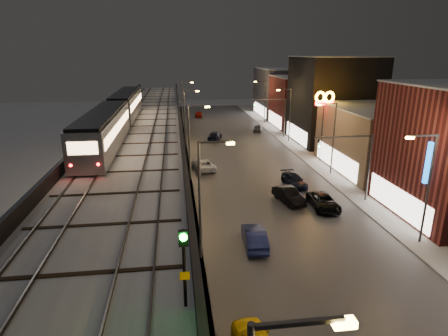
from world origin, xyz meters
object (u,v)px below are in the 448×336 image
rail_signal (184,254)px  car_onc_red (258,128)px  car_onc_dark (323,203)px  car_onc_white (294,181)px  car_mid_dark (215,136)px  car_far_white (199,114)px  subway_train (117,115)px  car_near_white (254,238)px  car_onc_silver (289,196)px  car_mid_silver (203,165)px

rail_signal → car_onc_red: (15.61, 59.01, -7.98)m
car_onc_dark → car_onc_white: (-0.85, 6.72, -0.02)m
car_mid_dark → car_onc_red: bearing=-130.7°
car_mid_dark → car_far_white: 24.56m
car_onc_red → subway_train: bearing=-112.9°
car_near_white → car_mid_dark: bearing=-88.0°
rail_signal → car_onc_silver: bearing=65.0°
car_onc_dark → car_onc_white: car_onc_dark is taller
rail_signal → car_onc_white: 32.34m
rail_signal → car_near_white: bearing=69.6°
car_far_white → car_onc_white: 49.65m
car_mid_dark → car_onc_silver: size_ratio=1.06×
car_mid_dark → car_onc_dark: car_mid_dark is taller
car_near_white → car_mid_dark: 37.58m
car_mid_silver → car_onc_white: size_ratio=1.09×
rail_signal → car_onc_dark: bearing=57.2°
car_onc_dark → car_far_white: bearing=101.1°
car_near_white → car_onc_white: (7.39, 13.05, -0.10)m
car_mid_dark → car_near_white: bearing=104.1°
car_mid_silver → car_onc_silver: (7.78, -12.20, 0.05)m
car_onc_silver → car_onc_dark: size_ratio=0.91×
subway_train → car_onc_white: 21.15m
rail_signal → car_mid_silver: size_ratio=0.57×
rail_signal → car_near_white: rail_signal is taller
car_near_white → car_onc_white: car_near_white is taller
rail_signal → car_mid_silver: (3.28, 35.97, -7.95)m
car_onc_white → car_near_white: bearing=-124.8°
subway_train → car_near_white: 21.45m
car_onc_silver → car_onc_red: (4.54, 35.23, -0.09)m
subway_train → car_mid_silver: bearing=25.1°
car_onc_white → car_onc_red: bearing=80.1°
subway_train → car_onc_red: 36.07m
rail_signal → car_onc_red: bearing=75.2°
car_mid_dark → car_onc_white: bearing=120.3°
car_mid_dark → car_onc_white: size_ratio=1.04×
car_onc_white → rail_signal: bearing=-120.0°
car_onc_red → car_onc_silver: bearing=-81.6°
subway_train → rail_signal: subway_train is taller
car_mid_silver → subway_train: bearing=14.1°
car_mid_dark → car_onc_red: size_ratio=1.23×
car_onc_dark → car_onc_red: (1.63, 37.27, -0.03)m
car_onc_silver → car_onc_red: 35.52m
car_mid_silver → car_onc_white: (9.85, -7.52, -0.03)m
car_near_white → car_mid_silver: 20.71m
rail_signal → car_onc_dark: (13.98, 21.74, -7.95)m
car_far_white → car_onc_red: car_far_white is taller
car_near_white → subway_train: bearing=-49.6°
rail_signal → car_far_white: size_ratio=0.69×
car_far_white → car_onc_red: size_ratio=1.06×
car_far_white → car_onc_white: size_ratio=0.90×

